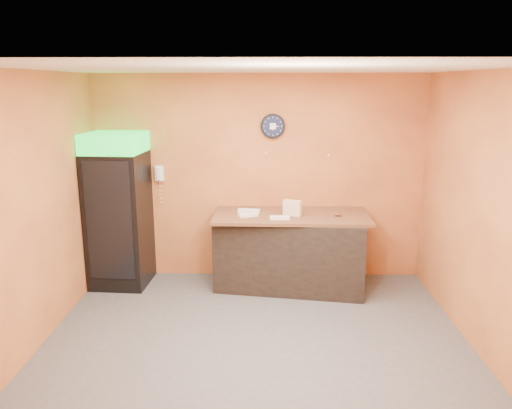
{
  "coord_description": "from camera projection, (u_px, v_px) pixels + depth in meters",
  "views": [
    {
      "loc": [
        0.08,
        -4.73,
        2.67
      ],
      "look_at": [
        -0.01,
        0.6,
        1.37
      ],
      "focal_mm": 35.0,
      "sensor_mm": 36.0,
      "label": 1
    }
  ],
  "objects": [
    {
      "name": "floor",
      "position": [
        256.0,
        345.0,
        5.23
      ],
      "size": [
        4.5,
        4.5,
        0.0
      ],
      "primitive_type": "plane",
      "color": "#47474C",
      "rests_on": "ground"
    },
    {
      "name": "back_wall",
      "position": [
        258.0,
        178.0,
        6.84
      ],
      "size": [
        4.5,
        0.02,
        2.8
      ],
      "primitive_type": "cube",
      "color": "orange",
      "rests_on": "floor"
    },
    {
      "name": "left_wall",
      "position": [
        29.0,
        215.0,
        4.94
      ],
      "size": [
        0.02,
        4.0,
        2.8
      ],
      "primitive_type": "cube",
      "color": "orange",
      "rests_on": "floor"
    },
    {
      "name": "right_wall",
      "position": [
        486.0,
        217.0,
        4.86
      ],
      "size": [
        0.02,
        4.0,
        2.8
      ],
      "primitive_type": "cube",
      "color": "orange",
      "rests_on": "floor"
    },
    {
      "name": "ceiling",
      "position": [
        256.0,
        68.0,
        4.57
      ],
      "size": [
        4.5,
        4.0,
        0.02
      ],
      "primitive_type": "cube",
      "color": "white",
      "rests_on": "back_wall"
    },
    {
      "name": "beverage_cooler",
      "position": [
        118.0,
        213.0,
        6.58
      ],
      "size": [
        0.76,
        0.77,
        2.05
      ],
      "rotation": [
        0.0,
        0.0,
        -0.07
      ],
      "color": "black",
      "rests_on": "floor"
    },
    {
      "name": "prep_counter",
      "position": [
        291.0,
        252.0,
        6.63
      ],
      "size": [
        2.04,
        1.14,
        0.96
      ],
      "primitive_type": "cube",
      "rotation": [
        0.0,
        0.0,
        -0.15
      ],
      "color": "black",
      "rests_on": "floor"
    },
    {
      "name": "wall_clock",
      "position": [
        273.0,
        126.0,
        6.64
      ],
      "size": [
        0.33,
        0.06,
        0.33
      ],
      "color": "black",
      "rests_on": "back_wall"
    },
    {
      "name": "wall_phone",
      "position": [
        159.0,
        173.0,
        6.79
      ],
      "size": [
        0.11,
        0.1,
        0.21
      ],
      "color": "white",
      "rests_on": "back_wall"
    },
    {
      "name": "butcher_paper",
      "position": [
        291.0,
        216.0,
        6.52
      ],
      "size": [
        2.04,
        0.98,
        0.04
      ],
      "primitive_type": "cube",
      "rotation": [
        0.0,
        0.0,
        -0.02
      ],
      "color": "brown",
      "rests_on": "prep_counter"
    },
    {
      "name": "sub_roll_stack",
      "position": [
        292.0,
        208.0,
        6.42
      ],
      "size": [
        0.25,
        0.17,
        0.2
      ],
      "rotation": [
        0.0,
        0.0,
        -0.43
      ],
      "color": "beige",
      "rests_on": "butcher_paper"
    },
    {
      "name": "wrapped_sandwich_left",
      "position": [
        248.0,
        215.0,
        6.4
      ],
      "size": [
        0.27,
        0.18,
        0.04
      ],
      "primitive_type": "cube",
      "rotation": [
        0.0,
        0.0,
        0.39
      ],
      "color": "white",
      "rests_on": "butcher_paper"
    },
    {
      "name": "wrapped_sandwich_mid",
      "position": [
        280.0,
        218.0,
        6.26
      ],
      "size": [
        0.25,
        0.1,
        0.04
      ],
      "primitive_type": "cube",
      "rotation": [
        0.0,
        0.0,
        -0.01
      ],
      "color": "white",
      "rests_on": "butcher_paper"
    },
    {
      "name": "wrapped_sandwich_right",
      "position": [
        249.0,
        211.0,
        6.59
      ],
      "size": [
        0.3,
        0.16,
        0.04
      ],
      "primitive_type": "cube",
      "rotation": [
        0.0,
        0.0,
        -0.15
      ],
      "color": "white",
      "rests_on": "butcher_paper"
    },
    {
      "name": "kitchen_tool",
      "position": [
        298.0,
        210.0,
        6.63
      ],
      "size": [
        0.05,
        0.05,
        0.05
      ],
      "primitive_type": "cylinder",
      "color": "silver",
      "rests_on": "butcher_paper"
    }
  ]
}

